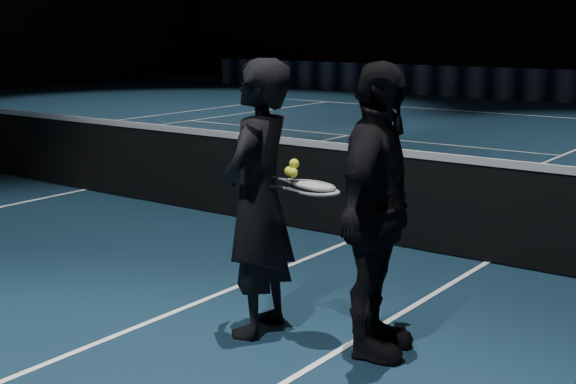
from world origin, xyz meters
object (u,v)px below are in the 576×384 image
object	(u,v)px
player_a	(258,199)
tennis_balls	(292,170)
racket_upper	(314,185)
player_b	(376,212)
racket_lower	(319,192)

from	to	relation	value
player_a	tennis_balls	size ratio (longest dim) A/B	15.73
player_a	racket_upper	size ratio (longest dim) A/B	2.78
player_b	racket_upper	size ratio (longest dim) A/B	2.78
player_a	racket_upper	world-z (taller)	player_a
player_a	racket_upper	xyz separation A→B (m)	(0.39, 0.11, 0.12)
tennis_balls	player_b	bearing A→B (deg)	9.05
racket_upper	tennis_balls	world-z (taller)	tennis_balls
player_a	player_b	size ratio (longest dim) A/B	1.00
player_b	racket_lower	world-z (taller)	player_b
player_a	racket_lower	xyz separation A→B (m)	(0.44, 0.07, 0.09)
racket_lower	tennis_balls	distance (m)	0.23
tennis_balls	racket_lower	bearing A→B (deg)	8.06
racket_lower	racket_upper	size ratio (longest dim) A/B	1.00
racket_upper	player_b	bearing A→B (deg)	-9.08
racket_upper	tennis_balls	size ratio (longest dim) A/B	5.67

